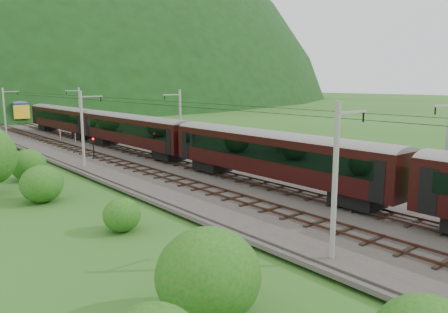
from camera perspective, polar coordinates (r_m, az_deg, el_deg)
ground at (r=28.61m, az=21.37°, el=-9.72°), size 600.00×600.00×0.00m
railbed at (r=34.21m, az=6.56°, el=-5.69°), size 14.00×220.00×0.30m
track_left at (r=32.52m, az=3.63°, el=-6.05°), size 2.40×220.00×0.27m
track_right at (r=35.88m, az=9.23°, el=-4.66°), size 2.40×220.00×0.27m
catenary_left at (r=48.37m, az=-17.94°, el=3.66°), size 2.54×192.28×8.00m
catenary_right at (r=54.09m, az=-5.80°, el=4.67°), size 2.54×192.28×8.00m
overhead_wires at (r=33.07m, az=6.80°, el=6.01°), size 4.83×198.00×0.03m
train at (r=46.01m, az=-4.49°, el=2.91°), size 3.22×154.55×5.61m
hazard_post_near at (r=73.14m, az=-20.60°, el=2.74°), size 0.18×0.18×1.65m
hazard_post_far at (r=68.61m, az=-18.83°, el=2.29°), size 0.14×0.14×1.35m
signal at (r=53.58m, az=-16.70°, el=1.28°), size 0.27×0.27×2.44m
vegetation_left at (r=32.18m, az=-21.32°, el=-3.40°), size 13.32×146.80×6.87m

